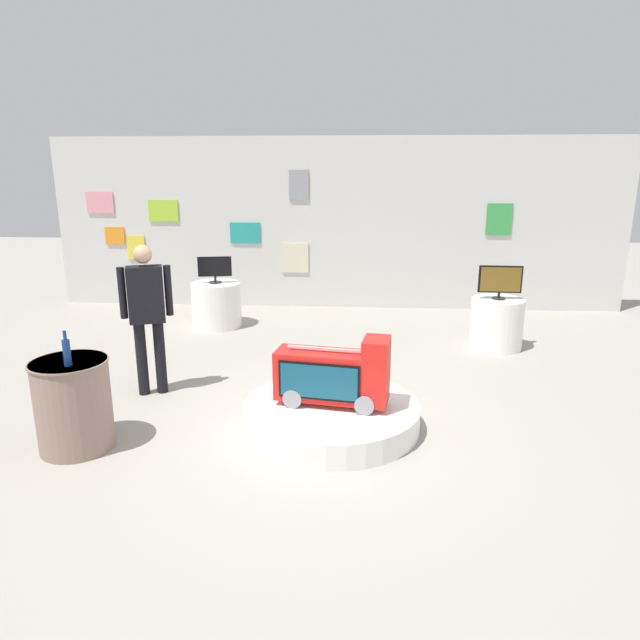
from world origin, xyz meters
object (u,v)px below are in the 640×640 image
(display_pedestal_left_rear, at_px, (496,323))
(side_table_round, at_px, (74,404))
(tv_on_left_rear, at_px, (500,281))
(bottle_on_side_table, at_px, (67,352))
(display_pedestal_center_rear, at_px, (217,305))
(main_display_pedestal, at_px, (332,415))
(novelty_firetruck_tv, at_px, (334,377))
(shopper_browsing_near_truck, at_px, (147,309))
(tv_on_center_rear, at_px, (215,268))

(display_pedestal_left_rear, xyz_separation_m, side_table_round, (-4.49, -3.30, 0.07))
(tv_on_left_rear, bearing_deg, side_table_round, -143.69)
(bottle_on_side_table, bearing_deg, display_pedestal_center_rear, 87.37)
(main_display_pedestal, height_order, display_pedestal_center_rear, display_pedestal_center_rear)
(novelty_firetruck_tv, relative_size, shopper_browsing_near_truck, 0.67)
(tv_on_left_rear, xyz_separation_m, bottle_on_side_table, (-4.43, -3.42, -0.01))
(main_display_pedestal, bearing_deg, tv_on_left_rear, 51.09)
(shopper_browsing_near_truck, bearing_deg, display_pedestal_center_rear, 89.34)
(tv_on_left_rear, relative_size, bottle_on_side_table, 1.89)
(novelty_firetruck_tv, bearing_deg, tv_on_center_rear, 120.09)
(display_pedestal_center_rear, xyz_separation_m, shopper_browsing_near_truck, (-0.03, -2.82, 0.63))
(tv_on_center_rear, xyz_separation_m, side_table_round, (-0.26, -4.13, -0.52))
(novelty_firetruck_tv, bearing_deg, side_table_round, -166.09)
(tv_on_left_rear, relative_size, tv_on_center_rear, 1.13)
(tv_on_left_rear, relative_size, side_table_round, 0.71)
(main_display_pedestal, relative_size, bottle_on_side_table, 5.52)
(main_display_pedestal, distance_m, side_table_round, 2.39)
(display_pedestal_left_rear, relative_size, shopper_browsing_near_truck, 0.43)
(display_pedestal_left_rear, bearing_deg, shopper_browsing_near_truck, -155.01)
(tv_on_center_rear, bearing_deg, tv_on_left_rear, -11.12)
(display_pedestal_center_rear, bearing_deg, tv_on_center_rear, -100.88)
(display_pedestal_left_rear, relative_size, tv_on_center_rear, 1.39)
(display_pedestal_left_rear, distance_m, shopper_browsing_near_truck, 4.75)
(tv_on_center_rear, distance_m, bottle_on_side_table, 4.26)
(main_display_pedestal, distance_m, display_pedestal_center_rear, 4.10)
(shopper_browsing_near_truck, bearing_deg, display_pedestal_left_rear, 24.99)
(shopper_browsing_near_truck, bearing_deg, main_display_pedestal, -19.47)
(display_pedestal_center_rear, distance_m, shopper_browsing_near_truck, 2.89)
(display_pedestal_center_rear, distance_m, bottle_on_side_table, 4.30)
(novelty_firetruck_tv, height_order, shopper_browsing_near_truck, shopper_browsing_near_truck)
(display_pedestal_center_rear, relative_size, side_table_round, 0.94)
(bottle_on_side_table, bearing_deg, main_display_pedestal, 17.48)
(tv_on_left_rear, bearing_deg, novelty_firetruck_tv, -128.54)
(main_display_pedestal, relative_size, novelty_firetruck_tv, 1.52)
(tv_on_left_rear, distance_m, display_pedestal_center_rear, 4.36)
(tv_on_center_rear, relative_size, shopper_browsing_near_truck, 0.31)
(novelty_firetruck_tv, distance_m, shopper_browsing_near_truck, 2.27)
(display_pedestal_center_rear, height_order, shopper_browsing_near_truck, shopper_browsing_near_truck)
(tv_on_left_rear, height_order, tv_on_center_rear, tv_on_left_rear)
(display_pedestal_left_rear, relative_size, side_table_round, 0.87)
(novelty_firetruck_tv, relative_size, display_pedestal_center_rear, 1.44)
(tv_on_center_rear, bearing_deg, shopper_browsing_near_truck, -90.64)
(display_pedestal_center_rear, xyz_separation_m, side_table_round, (-0.26, -4.14, 0.07))
(tv_on_center_rear, bearing_deg, display_pedestal_left_rear, -11.06)
(novelty_firetruck_tv, xyz_separation_m, tv_on_center_rear, (-2.06, 3.56, 0.41))
(tv_on_left_rear, height_order, side_table_round, tv_on_left_rear)
(tv_on_left_rear, distance_m, shopper_browsing_near_truck, 4.70)
(main_display_pedestal, distance_m, bottle_on_side_table, 2.49)
(tv_on_center_rear, height_order, shopper_browsing_near_truck, shopper_browsing_near_truck)
(side_table_round, bearing_deg, main_display_pedestal, 14.27)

